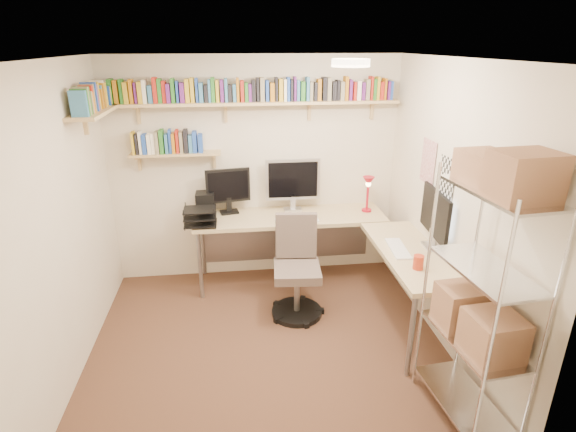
% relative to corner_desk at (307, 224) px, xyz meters
% --- Properties ---
extents(ground, '(3.20, 3.20, 0.00)m').
position_rel_corner_desk_xyz_m(ground, '(-0.50, -0.94, -0.81)').
color(ground, '#4E3521').
rests_on(ground, ground).
extents(room_shell, '(3.24, 3.04, 2.52)m').
position_rel_corner_desk_xyz_m(room_shell, '(-0.50, -0.94, 0.74)').
color(room_shell, beige).
rests_on(room_shell, ground).
extents(wall_shelves, '(3.12, 1.09, 0.80)m').
position_rel_corner_desk_xyz_m(wall_shelves, '(-0.93, 0.36, 1.22)').
color(wall_shelves, '#DCBA7C').
rests_on(wall_shelves, ground).
extents(corner_desk, '(2.51, 2.12, 1.41)m').
position_rel_corner_desk_xyz_m(corner_desk, '(0.00, 0.00, 0.00)').
color(corner_desk, '#D4B58A').
rests_on(corner_desk, ground).
extents(office_chair, '(0.54, 0.55, 1.03)m').
position_rel_corner_desk_xyz_m(office_chair, '(-0.16, -0.39, -0.37)').
color(office_chair, black).
rests_on(office_chair, ground).
extents(wire_rack, '(0.46, 0.84, 2.05)m').
position_rel_corner_desk_xyz_m(wire_rack, '(0.86, -1.94, 0.42)').
color(wire_rack, silver).
rests_on(wire_rack, ground).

